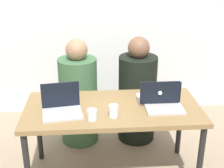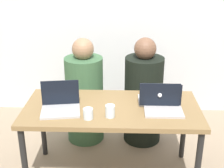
% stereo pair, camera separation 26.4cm
% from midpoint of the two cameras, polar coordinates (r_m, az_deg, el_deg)
% --- Properties ---
extents(back_wall, '(4.50, 0.10, 2.62)m').
position_cam_midpoint_polar(back_wall, '(3.83, 2.74, 13.54)').
color(back_wall, silver).
rests_on(back_wall, ground).
extents(desk, '(1.49, 0.71, 0.70)m').
position_cam_midpoint_polar(desk, '(2.68, 2.78, -5.53)').
color(desk, olive).
rests_on(desk, ground).
extents(person_on_left, '(0.44, 0.44, 1.14)m').
position_cam_midpoint_polar(person_on_left, '(3.33, -2.77, -2.31)').
color(person_on_left, '#395F3D').
rests_on(person_on_left, ground).
extents(person_on_right, '(0.45, 0.45, 1.15)m').
position_cam_midpoint_polar(person_on_right, '(3.33, 8.00, -2.38)').
color(person_on_right, black).
rests_on(person_on_right, ground).
extents(laptop_back_right, '(0.34, 0.26, 0.22)m').
position_cam_midpoint_polar(laptop_back_right, '(2.74, 11.21, -2.68)').
color(laptop_back_right, silver).
rests_on(laptop_back_right, desk).
extents(laptop_front_right, '(0.31, 0.24, 0.20)m').
position_cam_midpoint_polar(laptop_front_right, '(2.62, 12.25, -3.98)').
color(laptop_front_right, '#B7B1B2').
rests_on(laptop_front_right, desk).
extents(laptop_front_left, '(0.35, 0.29, 0.23)m').
position_cam_midpoint_polar(laptop_front_left, '(2.59, -6.54, -3.82)').
color(laptop_front_left, '#B3B3B5').
rests_on(laptop_front_left, desk).
extents(water_glass_left, '(0.08, 0.08, 0.09)m').
position_cam_midpoint_polar(water_glass_left, '(2.45, -1.29, -5.64)').
color(water_glass_left, silver).
rests_on(water_glass_left, desk).
extents(water_glass_center, '(0.08, 0.08, 0.10)m').
position_cam_midpoint_polar(water_glass_center, '(2.47, 2.72, -5.18)').
color(water_glass_center, silver).
rests_on(water_glass_center, desk).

